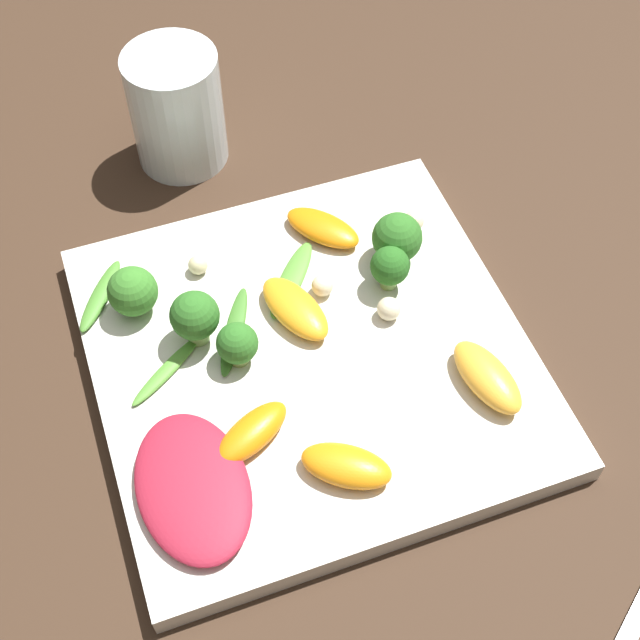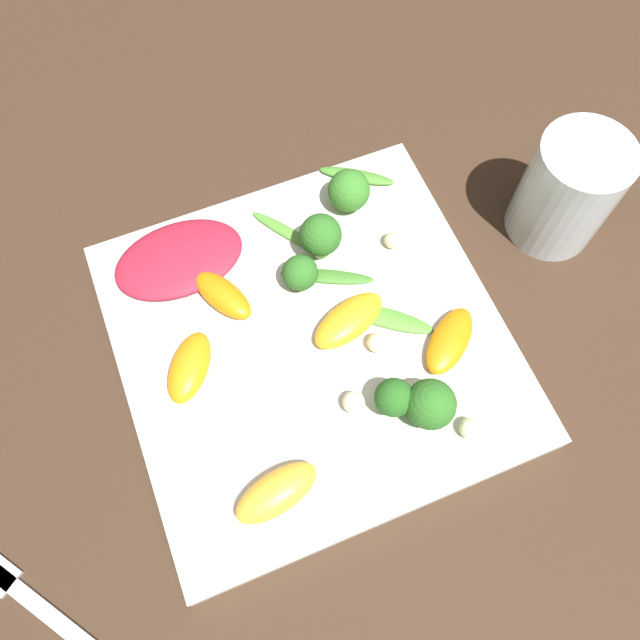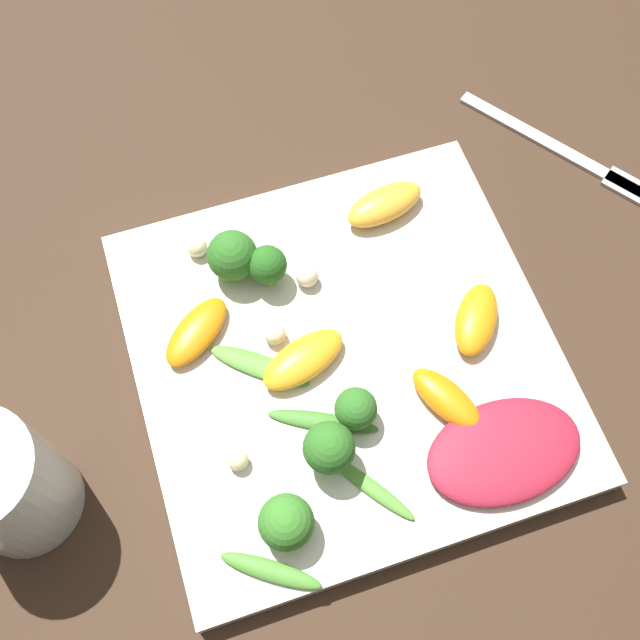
% 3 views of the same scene
% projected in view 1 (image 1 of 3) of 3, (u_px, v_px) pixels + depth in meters
% --- Properties ---
extents(ground_plane, '(2.40, 2.40, 0.00)m').
position_uv_depth(ground_plane, '(310.00, 365.00, 0.64)').
color(ground_plane, '#382619').
extents(plate, '(0.30, 0.30, 0.02)m').
position_uv_depth(plate, '(310.00, 358.00, 0.64)').
color(plate, silver).
rests_on(plate, ground_plane).
extents(drinking_glass, '(0.08, 0.08, 0.10)m').
position_uv_depth(drinking_glass, '(177.00, 109.00, 0.73)').
color(drinking_glass, silver).
rests_on(drinking_glass, ground_plane).
extents(fork, '(0.12, 0.16, 0.01)m').
position_uv_depth(fork, '(628.00, 636.00, 0.53)').
color(fork, '#B2B2B7').
rests_on(fork, ground_plane).
extents(radicchio_leaf_0, '(0.11, 0.07, 0.01)m').
position_uv_depth(radicchio_leaf_0, '(193.00, 487.00, 0.56)').
color(radicchio_leaf_0, maroon).
rests_on(radicchio_leaf_0, plate).
extents(orange_segment_0, '(0.06, 0.07, 0.02)m').
position_uv_depth(orange_segment_0, '(346.00, 466.00, 0.56)').
color(orange_segment_0, orange).
rests_on(orange_segment_0, plate).
extents(orange_segment_1, '(0.07, 0.05, 0.02)m').
position_uv_depth(orange_segment_1, '(295.00, 308.00, 0.64)').
color(orange_segment_1, orange).
rests_on(orange_segment_1, plate).
extents(orange_segment_2, '(0.05, 0.06, 0.02)m').
position_uv_depth(orange_segment_2, '(252.00, 433.00, 0.58)').
color(orange_segment_2, orange).
rests_on(orange_segment_2, plate).
extents(orange_segment_3, '(0.07, 0.06, 0.01)m').
position_uv_depth(orange_segment_3, '(323.00, 228.00, 0.68)').
color(orange_segment_3, orange).
rests_on(orange_segment_3, plate).
extents(orange_segment_4, '(0.07, 0.04, 0.02)m').
position_uv_depth(orange_segment_4, '(487.00, 377.00, 0.60)').
color(orange_segment_4, '#FCAD33').
rests_on(orange_segment_4, plate).
extents(broccoli_floret_0, '(0.03, 0.03, 0.04)m').
position_uv_depth(broccoli_floret_0, '(195.00, 317.00, 0.61)').
color(broccoli_floret_0, '#84AD5B').
rests_on(broccoli_floret_0, plate).
extents(broccoli_floret_1, '(0.03, 0.03, 0.03)m').
position_uv_depth(broccoli_floret_1, '(237.00, 344.00, 0.61)').
color(broccoli_floret_1, '#7A9E51').
rests_on(broccoli_floret_1, plate).
extents(broccoli_floret_2, '(0.04, 0.04, 0.04)m').
position_uv_depth(broccoli_floret_2, '(397.00, 238.00, 0.66)').
color(broccoli_floret_2, '#84AD5B').
rests_on(broccoli_floret_2, plate).
extents(broccoli_floret_3, '(0.04, 0.04, 0.04)m').
position_uv_depth(broccoli_floret_3, '(133.00, 292.00, 0.63)').
color(broccoli_floret_3, '#7A9E51').
rests_on(broccoli_floret_3, plate).
extents(broccoli_floret_4, '(0.03, 0.03, 0.04)m').
position_uv_depth(broccoli_floret_4, '(390.00, 267.00, 0.64)').
color(broccoli_floret_4, '#84AD5B').
rests_on(broccoli_floret_4, plate).
extents(arugula_sprig_0, '(0.07, 0.06, 0.01)m').
position_uv_depth(arugula_sprig_0, '(292.00, 279.00, 0.66)').
color(arugula_sprig_0, '#518E33').
rests_on(arugula_sprig_0, plate).
extents(arugula_sprig_1, '(0.06, 0.05, 0.01)m').
position_uv_depth(arugula_sprig_1, '(100.00, 296.00, 0.65)').
color(arugula_sprig_1, '#47842D').
rests_on(arugula_sprig_1, plate).
extents(arugula_sprig_2, '(0.08, 0.05, 0.00)m').
position_uv_depth(arugula_sprig_2, '(234.00, 331.00, 0.63)').
color(arugula_sprig_2, '#3D7528').
rests_on(arugula_sprig_2, plate).
extents(arugula_sprig_3, '(0.05, 0.06, 0.00)m').
position_uv_depth(arugula_sprig_3, '(167.00, 370.00, 0.61)').
color(arugula_sprig_3, '#518E33').
rests_on(arugula_sprig_3, plate).
extents(macadamia_nut_0, '(0.02, 0.02, 0.02)m').
position_uv_depth(macadamia_nut_0, '(389.00, 309.00, 0.64)').
color(macadamia_nut_0, beige).
rests_on(macadamia_nut_0, plate).
extents(macadamia_nut_1, '(0.01, 0.01, 0.01)m').
position_uv_depth(macadamia_nut_1, '(198.00, 265.00, 0.66)').
color(macadamia_nut_1, beige).
rests_on(macadamia_nut_1, plate).
extents(macadamia_nut_2, '(0.02, 0.02, 0.02)m').
position_uv_depth(macadamia_nut_2, '(322.00, 286.00, 0.65)').
color(macadamia_nut_2, beige).
rests_on(macadamia_nut_2, plate).
extents(macadamia_nut_3, '(0.02, 0.02, 0.02)m').
position_uv_depth(macadamia_nut_3, '(414.00, 221.00, 0.69)').
color(macadamia_nut_3, beige).
rests_on(macadamia_nut_3, plate).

